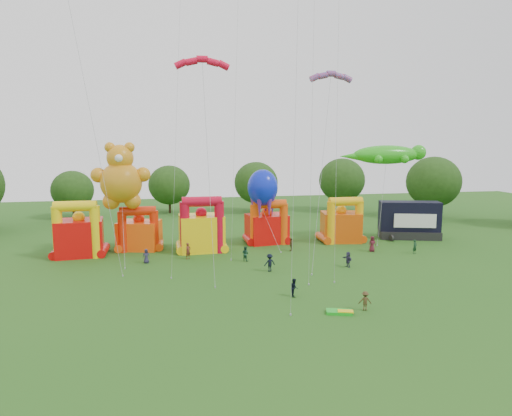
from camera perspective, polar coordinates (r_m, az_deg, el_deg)
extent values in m
plane|color=#255919|center=(33.27, 4.42, -15.50)|extent=(160.00, 160.00, 0.00)
cylinder|color=#352314|center=(86.16, 21.15, 0.05)|extent=(0.44, 0.44, 3.72)
ellipsoid|color=#204013|center=(85.67, 21.31, 3.07)|extent=(9.30, 9.30, 8.89)
cylinder|color=#352314|center=(89.85, 10.62, 0.73)|extent=(0.44, 0.44, 3.51)
ellipsoid|color=#204013|center=(89.39, 10.69, 3.45)|extent=(8.77, 8.78, 8.39)
cylinder|color=#352314|center=(86.99, 0.00, 0.55)|extent=(0.44, 0.44, 3.30)
ellipsoid|color=#204013|center=(86.54, 0.00, 3.20)|extent=(8.25, 8.25, 7.88)
cylinder|color=#352314|center=(87.48, -10.72, 0.38)|extent=(0.44, 0.44, 3.09)
ellipsoid|color=#204013|center=(87.04, -10.79, 2.84)|extent=(7.73, 7.72, 7.38)
cylinder|color=#352314|center=(86.35, -21.83, -0.25)|extent=(0.44, 0.44, 2.88)
ellipsoid|color=#204013|center=(85.93, -21.96, 2.08)|extent=(7.20, 7.20, 6.88)
cube|color=red|center=(57.93, -21.16, -3.47)|extent=(5.66, 4.71, 4.28)
cylinder|color=yellow|center=(56.71, -23.53, -2.90)|extent=(1.16, 1.16, 6.12)
cylinder|color=yellow|center=(55.93, -19.41, -2.83)|extent=(1.16, 1.16, 6.12)
cylinder|color=yellow|center=(55.80, -21.65, 0.22)|extent=(4.70, 1.22, 1.22)
sphere|color=yellow|center=(57.50, -21.29, -1.09)|extent=(1.40, 1.40, 1.40)
cube|color=#FF500D|center=(59.16, -14.36, -3.30)|extent=(5.68, 4.99, 3.53)
cylinder|color=red|center=(57.80, -16.35, -2.88)|extent=(1.07, 1.07, 5.04)
cylinder|color=red|center=(57.54, -12.59, -2.79)|extent=(1.07, 1.07, 5.04)
cylinder|color=red|center=(57.22, -14.57, -0.36)|extent=(4.32, 1.12, 1.12)
sphere|color=red|center=(58.79, -14.43, -1.33)|extent=(1.40, 1.40, 1.40)
cube|color=yellow|center=(56.79, -6.83, -3.11)|extent=(5.52, 4.53, 4.43)
cylinder|color=red|center=(55.01, -8.87, -2.52)|extent=(1.16, 1.16, 6.33)
cylinder|color=red|center=(55.29, -4.60, -2.39)|extent=(1.16, 1.16, 6.33)
cylinder|color=red|center=(54.61, -6.79, 0.81)|extent=(4.70, 1.22, 1.22)
sphere|color=red|center=(56.35, -6.87, -0.60)|extent=(1.40, 1.40, 1.40)
cube|color=red|center=(60.93, 1.35, -2.59)|extent=(5.54, 4.71, 3.77)
cylinder|color=#FB4E0D|center=(59.01, -0.21, -2.15)|extent=(1.10, 1.10, 5.39)
cylinder|color=#FB4E0D|center=(59.83, 3.46, -2.02)|extent=(1.10, 1.10, 5.39)
cylinder|color=#FB4E0D|center=(58.96, 1.65, 0.50)|extent=(4.44, 1.15, 1.15)
sphere|color=#FB4E0D|center=(60.55, 1.35, -0.56)|extent=(1.40, 1.40, 1.40)
cube|color=#DC4B0B|center=(62.81, 10.55, -2.32)|extent=(5.63, 4.81, 3.93)
cylinder|color=#FFB20D|center=(60.64, 9.34, -1.86)|extent=(1.10, 1.10, 5.62)
cylinder|color=#FFB20D|center=(62.07, 12.74, -1.72)|extent=(1.10, 1.10, 5.62)
cylinder|color=#FFB20D|center=(60.90, 11.13, 0.81)|extent=(4.46, 1.16, 1.16)
sphere|color=#FFB20D|center=(62.43, 10.60, -0.28)|extent=(1.40, 1.40, 1.40)
cube|color=black|center=(67.20, 18.60, -3.15)|extent=(8.64, 5.16, 1.10)
cube|color=black|center=(66.93, 18.62, -0.96)|extent=(8.53, 4.78, 4.06)
cube|color=white|center=(65.65, 19.27, -1.52)|extent=(5.40, 1.62, 1.91)
cylinder|color=black|center=(64.66, 16.60, -3.64)|extent=(0.30, 0.90, 0.90)
cylinder|color=black|center=(67.85, 21.49, -3.32)|extent=(0.30, 0.90, 0.90)
sphere|color=orange|center=(56.13, -16.51, 3.10)|extent=(4.86, 4.86, 4.86)
sphere|color=orange|center=(55.96, -16.63, 6.03)|extent=(3.09, 3.09, 3.09)
sphere|color=orange|center=(56.05, -17.81, 7.23)|extent=(1.22, 1.22, 1.22)
sphere|color=orange|center=(55.83, -15.54, 7.32)|extent=(1.22, 1.22, 1.22)
sphere|color=orange|center=(56.38, -19.12, 3.91)|extent=(1.77, 1.77, 1.77)
sphere|color=orange|center=(55.86, -13.94, 4.08)|extent=(1.77, 1.77, 1.77)
sphere|color=orange|center=(56.50, -17.64, 0.83)|extent=(1.99, 1.99, 1.99)
sphere|color=orange|center=(56.25, -15.18, 0.90)|extent=(1.99, 1.99, 1.99)
sphere|color=white|center=(54.48, -16.79, 5.97)|extent=(0.88, 0.88, 0.88)
ellipsoid|color=green|center=(64.46, 16.00, 6.43)|extent=(9.59, 3.00, 2.55)
sphere|color=green|center=(66.68, 19.64, 6.56)|extent=(2.06, 2.06, 2.06)
cone|color=green|center=(62.44, 11.98, 6.34)|extent=(3.74, 1.50, 1.50)
sphere|color=green|center=(66.66, 16.85, 5.96)|extent=(1.12, 1.12, 1.12)
sphere|color=green|center=(64.02, 18.09, 5.82)|extent=(1.12, 1.12, 1.12)
sphere|color=green|center=(65.02, 13.91, 6.02)|extent=(1.12, 1.12, 1.12)
sphere|color=green|center=(62.31, 15.05, 5.89)|extent=(1.12, 1.12, 1.12)
ellipsoid|color=#0D20CE|center=(58.36, 0.84, 2.57)|extent=(3.88, 3.88, 4.65)
cone|color=#591E8C|center=(58.88, 2.04, 0.52)|extent=(0.87, 0.87, 3.10)
cone|color=#591E8C|center=(59.80, 1.22, 0.65)|extent=(0.87, 0.87, 3.10)
cone|color=#591E8C|center=(59.56, 0.03, 0.62)|extent=(0.87, 0.87, 3.10)
cone|color=#591E8C|center=(58.38, -0.37, 0.46)|extent=(0.87, 0.87, 3.10)
cone|color=#591E8C|center=(57.43, 0.44, 0.33)|extent=(0.87, 0.87, 3.10)
cone|color=#591E8C|center=(57.69, 1.67, 0.36)|extent=(0.87, 0.87, 3.10)
cube|color=green|center=(37.38, 10.36, -12.67)|extent=(2.21, 1.55, 0.24)
cube|color=yellow|center=(37.21, 11.13, -12.56)|extent=(1.32, 0.93, 0.10)
imported|color=#2A2843|center=(52.29, -13.56, -5.87)|extent=(0.81, 0.54, 1.62)
imported|color=maroon|center=(53.17, -8.48, -5.34)|extent=(0.82, 0.79, 1.89)
imported|color=#1B4531|center=(51.77, -1.35, -5.73)|extent=(1.05, 1.04, 1.71)
imported|color=black|center=(47.71, 1.71, -6.85)|extent=(1.34, 0.96, 1.88)
imported|color=#493C1D|center=(56.66, 4.40, -4.56)|extent=(0.70, 1.02, 1.61)
imported|color=#2E2A47|center=(50.34, 11.42, -6.31)|extent=(0.84, 1.63, 1.68)
imported|color=#551824|center=(57.84, 14.33, -4.38)|extent=(0.98, 0.67, 1.92)
imported|color=#15361E|center=(58.33, 19.24, -4.59)|extent=(0.74, 0.64, 1.71)
imported|color=black|center=(40.50, 4.80, -9.87)|extent=(0.71, 0.85, 1.60)
imported|color=#45341B|center=(38.21, 13.48, -11.22)|extent=(1.14, 0.84, 1.58)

